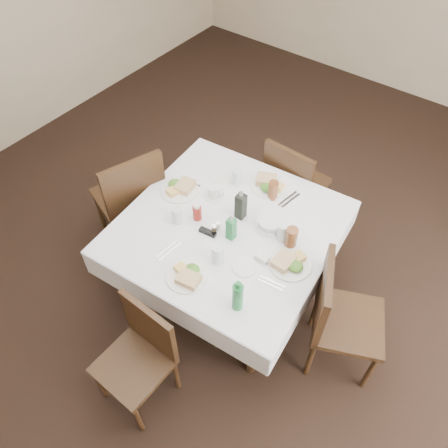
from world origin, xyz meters
name	(u,v)px	position (x,y,z in m)	size (l,w,h in m)	color
ground_plane	(239,277)	(0.00, 0.00, 0.00)	(7.00, 7.00, 0.00)	black
room_shell	(248,97)	(0.00, 0.00, 1.71)	(6.04, 7.04, 2.80)	tan
dining_table	(228,232)	(-0.03, -0.13, 0.69)	(1.53, 1.53, 0.76)	black
chair_north	(292,182)	(0.00, 0.73, 0.53)	(0.46, 0.46, 0.93)	black
chair_south	(141,350)	(0.02, -1.08, 0.49)	(0.42, 0.42, 0.86)	black
chair_east	(336,313)	(0.86, -0.16, 0.55)	(0.60, 0.60, 0.96)	black
chair_west	(132,197)	(-0.90, -0.22, 0.59)	(0.62, 0.62, 1.02)	black
meal_north	(269,184)	(-0.01, 0.36, 0.79)	(0.28, 0.28, 0.06)	white
meal_south	(188,275)	(0.03, -0.63, 0.78)	(0.26, 0.26, 0.06)	white
meal_east	(290,263)	(0.49, -0.16, 0.79)	(0.28, 0.28, 0.06)	white
meal_west	(180,188)	(-0.51, -0.07, 0.79)	(0.28, 0.28, 0.06)	white
side_plate_a	(228,181)	(-0.28, 0.21, 0.77)	(0.18, 0.18, 0.01)	white
side_plate_b	(245,267)	(0.27, -0.35, 0.77)	(0.16, 0.16, 0.01)	white
water_n	(237,177)	(-0.22, 0.24, 0.83)	(0.07, 0.07, 0.13)	silver
water_s	(218,254)	(0.10, -0.41, 0.84)	(0.08, 0.08, 0.15)	silver
water_e	(283,232)	(0.33, -0.01, 0.83)	(0.08, 0.08, 0.14)	silver
water_w	(177,215)	(-0.33, -0.31, 0.82)	(0.07, 0.07, 0.13)	silver
iced_tea_a	(273,190)	(0.07, 0.28, 0.84)	(0.07, 0.07, 0.15)	brown
iced_tea_b	(291,238)	(0.41, -0.03, 0.84)	(0.08, 0.08, 0.16)	brown
bread_basket	(271,223)	(0.21, 0.04, 0.79)	(0.21, 0.21, 0.07)	silver
oil_cruet_dark	(241,205)	(-0.01, -0.01, 0.87)	(0.06, 0.06, 0.26)	black
oil_cruet_green	(231,228)	(0.05, -0.20, 0.86)	(0.05, 0.05, 0.22)	#186E32
ketchup_bottle	(197,212)	(-0.23, -0.21, 0.82)	(0.06, 0.06, 0.13)	maroon
salt_shaker	(218,226)	(-0.06, -0.20, 0.80)	(0.03, 0.03, 0.07)	white
pepper_shaker	(214,229)	(-0.06, -0.24, 0.80)	(0.03, 0.03, 0.08)	#392E1F
coffee_mug	(214,193)	(-0.27, 0.03, 0.81)	(0.14, 0.13, 0.10)	white
sunglasses	(208,232)	(-0.09, -0.27, 0.78)	(0.13, 0.06, 0.03)	black
green_bottle	(238,296)	(0.40, -0.61, 0.87)	(0.07, 0.07, 0.25)	#186E32
sugar_caddy	(262,258)	(0.33, -0.24, 0.79)	(0.09, 0.05, 0.05)	white
cutlery_n	(289,200)	(0.19, 0.33, 0.77)	(0.08, 0.20, 0.01)	silver
cutlery_s	(169,250)	(-0.21, -0.54, 0.77)	(0.06, 0.20, 0.01)	silver
cutlery_e	(271,283)	(0.47, -0.35, 0.77)	(0.18, 0.06, 0.01)	silver
cutlery_w	(188,184)	(-0.51, 0.02, 0.77)	(0.20, 0.08, 0.01)	silver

